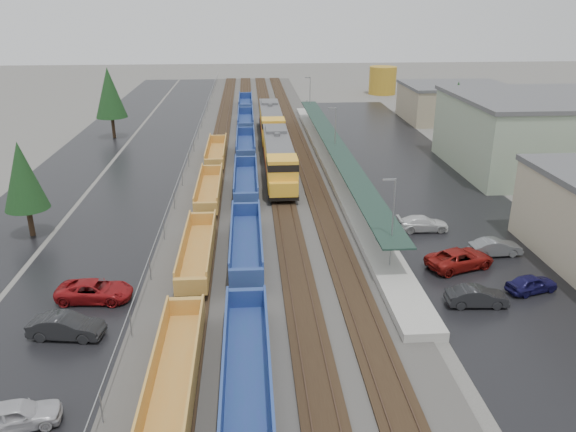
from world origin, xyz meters
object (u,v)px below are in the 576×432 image
well_string_yellow (198,252)px  parked_car_west_b (66,327)px  parked_car_east_e (495,247)px  storage_tank (383,80)px  parked_car_east_b (460,259)px  parked_car_west_a (16,415)px  parked_car_east_c (423,224)px  well_string_blue (246,182)px  parked_car_west_c (95,291)px  parked_car_east_d (532,284)px  locomotive_trail (271,123)px  parked_car_east_a (477,297)px  locomotive_lead (279,158)px

well_string_yellow → parked_car_west_b: well_string_yellow is taller
parked_car_west_b → parked_car_east_e: bearing=-64.9°
storage_tank → parked_car_east_b: size_ratio=1.09×
parked_car_west_a → parked_car_east_c: bearing=-62.0°
parked_car_west_b → parked_car_east_b: size_ratio=0.84×
parked_car_west_a → parked_car_east_e: size_ratio=0.99×
well_string_yellow → well_string_blue: bearing=78.0°
parked_car_west_c → parked_car_east_d: parked_car_west_c is taller
parked_car_west_c → well_string_blue: bearing=-19.9°
storage_tank → parked_car_east_e: bearing=-96.7°
locomotive_trail → parked_car_east_b: locomotive_trail is taller
parked_car_west_c → parked_car_east_b: (28.57, 3.32, 0.04)m
locomotive_trail → well_string_blue: (-4.00, -25.54, -1.44)m
parked_car_west_a → well_string_blue: bearing=-30.0°
parked_car_east_b → parked_car_west_b: bearing=87.1°
parked_car_west_a → parked_car_east_b: size_ratio=0.77×
storage_tank → parked_car_east_c: bearing=-100.4°
parked_car_east_a → parked_car_east_b: 6.16m
parked_car_east_e → parked_car_east_a: bearing=145.7°
parked_car_west_c → parked_car_east_c: parked_car_west_c is taller
locomotive_trail → parked_car_east_a: (12.51, -52.66, -1.89)m
parked_car_west_a → parked_car_west_c: parked_car_west_c is taller
locomotive_trail → parked_car_east_e: locomotive_trail is taller
storage_tank → parked_car_east_c: (-15.04, -82.34, -2.42)m
parked_car_east_c → parked_car_east_b: bearing=-174.6°
well_string_blue → parked_car_east_a: well_string_blue is taller
locomotive_lead → parked_car_east_a: (12.51, -31.66, -1.89)m
locomotive_trail → well_string_blue: 25.89m
locomotive_lead → parked_car_east_b: (13.48, -25.58, -1.81)m
parked_car_east_a → parked_car_east_c: parked_car_east_a is taller
locomotive_lead → parked_car_east_b: 28.97m
well_string_yellow → parked_car_west_a: 20.21m
storage_tank → parked_car_west_a: (-43.67, -106.82, -2.38)m
storage_tank → parked_car_east_a: size_ratio=1.43×
locomotive_lead → parked_car_west_a: 44.94m
locomotive_trail → parked_car_east_e: size_ratio=4.92×
parked_car_west_b → parked_car_east_b: parked_car_east_b is taller
parked_car_east_d → locomotive_trail: bearing=2.9°
parked_car_east_a → parked_car_east_c: 14.13m
locomotive_trail → parked_car_east_e: (17.40, -44.44, -1.88)m
parked_car_east_a → parked_car_west_a: bearing=112.9°
locomotive_lead → parked_car_east_d: bearing=-59.8°
parked_car_east_d → parked_car_east_e: parked_car_east_e is taller
well_string_yellow → parked_car_west_b: 12.91m
storage_tank → locomotive_trail: bearing=-122.4°
locomotive_trail → parked_car_east_a: 54.16m
parked_car_east_c → parked_car_west_a: bearing=131.0°
well_string_blue → parked_car_east_d: well_string_blue is taller
well_string_yellow → parked_car_east_d: 26.26m
parked_car_east_a → parked_car_east_e: (4.89, 8.22, 0.01)m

